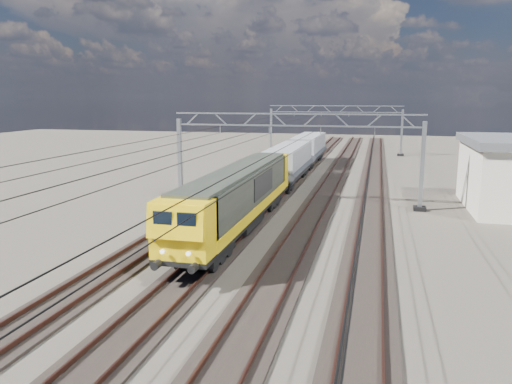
% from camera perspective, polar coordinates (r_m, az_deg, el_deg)
% --- Properties ---
extents(ground, '(160.00, 160.00, 0.00)m').
position_cam_1_polar(ground, '(35.65, 3.25, -2.70)').
color(ground, black).
rests_on(ground, ground).
extents(track_outer_west, '(2.60, 140.00, 0.30)m').
position_cam_1_polar(track_outer_west, '(37.16, -5.89, -2.07)').
color(track_outer_west, black).
rests_on(track_outer_west, ground).
extents(track_loco, '(2.60, 140.00, 0.30)m').
position_cam_1_polar(track_loco, '(36.04, 0.12, -2.42)').
color(track_loco, black).
rests_on(track_loco, ground).
extents(track_inner_east, '(2.60, 140.00, 0.30)m').
position_cam_1_polar(track_inner_east, '(35.34, 6.45, -2.76)').
color(track_inner_east, black).
rests_on(track_inner_east, ground).
extents(track_outer_east, '(2.60, 140.00, 0.30)m').
position_cam_1_polar(track_outer_east, '(35.08, 12.95, -3.07)').
color(track_outer_east, black).
rests_on(track_outer_east, ground).
extents(catenary_gantry_mid, '(19.90, 0.90, 7.11)m').
position_cam_1_polar(catenary_gantry_mid, '(38.86, 4.40, 4.26)').
color(catenary_gantry_mid, '#9298A0').
rests_on(catenary_gantry_mid, ground).
extents(catenary_gantry_far, '(19.90, 0.90, 7.11)m').
position_cam_1_polar(catenary_gantry_far, '(74.49, 8.96, 7.29)').
color(catenary_gantry_far, '#9298A0').
rests_on(catenary_gantry_far, ground).
extents(overhead_wires, '(12.03, 140.00, 0.53)m').
position_cam_1_polar(overhead_wires, '(42.63, 5.32, 7.31)').
color(overhead_wires, black).
rests_on(overhead_wires, ground).
extents(locomotive, '(2.76, 21.10, 3.62)m').
position_cam_1_polar(locomotive, '(31.05, -1.95, -0.33)').
color(locomotive, black).
rests_on(locomotive, ground).
extents(hopper_wagon_lead, '(3.38, 13.00, 3.25)m').
position_cam_1_polar(hopper_wagon_lead, '(48.12, 3.75, 3.52)').
color(hopper_wagon_lead, black).
rests_on(hopper_wagon_lead, ground).
extents(hopper_wagon_mid, '(3.38, 13.00, 3.25)m').
position_cam_1_polar(hopper_wagon_mid, '(62.07, 6.05, 5.12)').
color(hopper_wagon_mid, black).
rests_on(hopper_wagon_mid, ground).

